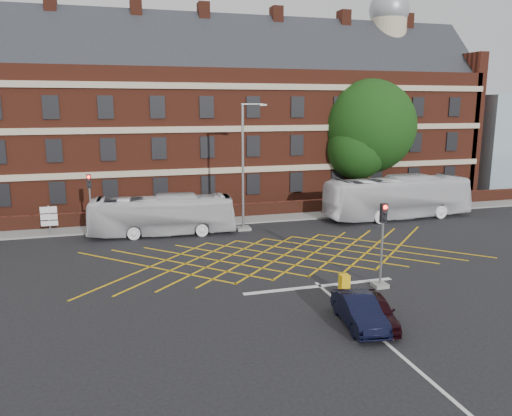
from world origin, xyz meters
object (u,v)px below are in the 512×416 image
object	(u,v)px
bus_left	(162,215)
deciduous_tree	(368,133)
street_lamp	(244,187)
utility_cabinet	(344,284)
car_navy	(359,311)
traffic_light_near	(382,253)
car_maroon	(374,310)
traffic_light_far	(91,210)
bus_right	(398,197)
direction_signs	(49,217)

from	to	relation	value
bus_left	deciduous_tree	distance (m)	21.57
street_lamp	utility_cabinet	world-z (taller)	street_lamp
bus_left	utility_cabinet	distance (m)	15.65
bus_left	utility_cabinet	world-z (taller)	bus_left
deciduous_tree	utility_cabinet	size ratio (longest dim) A/B	11.71
utility_cabinet	bus_left	bearing A→B (deg)	117.73
car_navy	traffic_light_near	bearing A→B (deg)	57.58
traffic_light_near	street_lamp	world-z (taller)	street_lamp
car_maroon	traffic_light_far	bearing A→B (deg)	135.81
deciduous_tree	traffic_light_near	world-z (taller)	deciduous_tree
utility_cabinet	car_navy	bearing A→B (deg)	-105.90
car_navy	car_maroon	xyz separation A→B (m)	(0.65, -0.06, -0.01)
bus_right	street_lamp	size ratio (longest dim) A/B	1.35
traffic_light_near	bus_left	bearing A→B (deg)	124.92
traffic_light_near	street_lamp	distance (m)	13.84
utility_cabinet	traffic_light_near	bearing A→B (deg)	9.10
bus_left	street_lamp	size ratio (longest dim) A/B	1.11
bus_right	traffic_light_near	xyz separation A→B (m)	(-9.31, -13.60, 0.06)
street_lamp	direction_signs	size ratio (longest dim) A/B	4.13
bus_left	street_lamp	world-z (taller)	street_lamp
utility_cabinet	bus_right	bearing A→B (deg)	50.60
traffic_light_far	utility_cabinet	size ratio (longest dim) A/B	4.41
bus_right	direction_signs	world-z (taller)	bus_right
bus_right	utility_cabinet	world-z (taller)	bus_right
bus_right	traffic_light_near	world-z (taller)	traffic_light_near
bus_left	traffic_light_far	distance (m)	4.99
deciduous_tree	traffic_light_near	size ratio (longest dim) A/B	2.66
bus_left	direction_signs	xyz separation A→B (m)	(-7.57, 1.62, -0.03)
traffic_light_far	car_navy	bearing A→B (deg)	-59.16
deciduous_tree	street_lamp	bearing A→B (deg)	-151.80
car_navy	bus_right	bearing A→B (deg)	61.79
car_maroon	deciduous_tree	world-z (taller)	deciduous_tree
car_navy	traffic_light_near	distance (m)	4.98
bus_right	street_lamp	bearing A→B (deg)	88.83
car_maroon	street_lamp	world-z (taller)	street_lamp
bus_right	direction_signs	bearing A→B (deg)	84.23
traffic_light_near	street_lamp	size ratio (longest dim) A/B	0.47
traffic_light_far	street_lamp	distance (m)	10.85
street_lamp	car_maroon	bearing A→B (deg)	-86.33
traffic_light_far	direction_signs	xyz separation A→B (m)	(-2.78, 0.25, -0.39)
car_maroon	direction_signs	distance (m)	23.85
car_navy	car_maroon	bearing A→B (deg)	1.89
deciduous_tree	utility_cabinet	distance (m)	25.16
bus_left	utility_cabinet	xyz separation A→B (m)	(7.27, -13.83, -0.92)
traffic_light_far	street_lamp	size ratio (longest dim) A/B	0.47
car_maroon	traffic_light_far	distance (m)	22.07
direction_signs	car_maroon	bearing A→B (deg)	-52.45
traffic_light_near	bus_right	bearing A→B (deg)	55.61
car_navy	street_lamp	xyz separation A→B (m)	(-0.45, 17.03, 2.51)
direction_signs	car_navy	bearing A→B (deg)	-53.62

